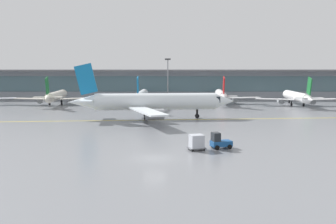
% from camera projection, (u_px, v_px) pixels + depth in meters
% --- Properties ---
extents(ground_plane, '(400.00, 400.00, 0.00)m').
position_uv_depth(ground_plane, '(154.00, 158.00, 41.89)').
color(ground_plane, slate).
extents(taxiway_centreline_stripe, '(109.63, 9.69, 0.01)m').
position_uv_depth(taxiway_centreline_stripe, '(155.00, 120.00, 72.61)').
color(taxiway_centreline_stripe, yellow).
rests_on(taxiway_centreline_stripe, ground_plane).
extents(terminal_concourse, '(172.42, 11.00, 9.60)m').
position_uv_depth(terminal_concourse, '(163.00, 83.00, 124.73)').
color(terminal_concourse, '#8C939E').
rests_on(terminal_concourse, ground_plane).
extents(gate_airplane_1, '(22.49, 24.25, 8.03)m').
position_uv_depth(gate_airplane_1, '(56.00, 96.00, 102.08)').
color(gate_airplane_1, silver).
rests_on(gate_airplane_1, ground_plane).
extents(gate_airplane_2, '(22.54, 24.20, 8.03)m').
position_uv_depth(gate_airplane_2, '(141.00, 95.00, 104.85)').
color(gate_airplane_2, white).
rests_on(gate_airplane_2, ground_plane).
extents(gate_airplane_3, '(22.50, 24.25, 8.03)m').
position_uv_depth(gate_airplane_3, '(220.00, 95.00, 105.55)').
color(gate_airplane_3, white).
rests_on(gate_airplane_3, ground_plane).
extents(gate_airplane_4, '(22.54, 24.21, 8.03)m').
position_uv_depth(gate_airplane_4, '(296.00, 97.00, 100.11)').
color(gate_airplane_4, white).
rests_on(gate_airplane_4, ground_plane).
extents(taxiing_regional_jet, '(33.66, 31.18, 11.14)m').
position_uv_depth(taxiing_regional_jet, '(153.00, 102.00, 74.16)').
color(taxiing_regional_jet, white).
rests_on(taxiing_regional_jet, ground_plane).
extents(baggage_tug, '(2.88, 2.18, 2.10)m').
position_uv_depth(baggage_tug, '(219.00, 142.00, 46.89)').
color(baggage_tug, '#194C8C').
rests_on(baggage_tug, ground_plane).
extents(cargo_dolly_lead, '(2.45, 2.11, 1.94)m').
position_uv_depth(cargo_dolly_lead, '(196.00, 142.00, 46.03)').
color(cargo_dolly_lead, '#595B60').
rests_on(cargo_dolly_lead, ground_plane).
extents(apron_light_mast_1, '(1.80, 0.36, 13.08)m').
position_uv_depth(apron_light_mast_1, '(167.00, 77.00, 115.81)').
color(apron_light_mast_1, gray).
rests_on(apron_light_mast_1, ground_plane).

